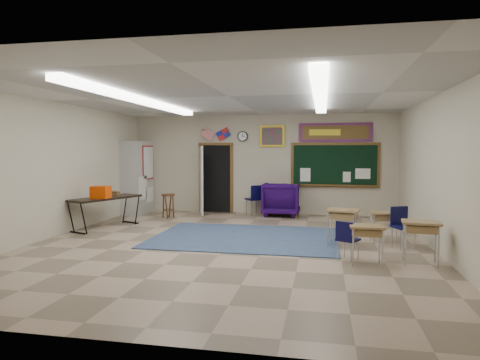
% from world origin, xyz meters
% --- Properties ---
extents(floor, '(9.00, 9.00, 0.00)m').
position_xyz_m(floor, '(0.00, 0.00, 0.00)').
color(floor, '#9E866D').
rests_on(floor, ground).
extents(back_wall, '(8.00, 0.04, 3.00)m').
position_xyz_m(back_wall, '(0.00, 4.50, 1.50)').
color(back_wall, '#AFA98E').
rests_on(back_wall, floor).
extents(front_wall, '(8.00, 0.04, 3.00)m').
position_xyz_m(front_wall, '(0.00, -4.50, 1.50)').
color(front_wall, '#AFA98E').
rests_on(front_wall, floor).
extents(left_wall, '(0.04, 9.00, 3.00)m').
position_xyz_m(left_wall, '(-4.00, 0.00, 1.50)').
color(left_wall, '#AFA98E').
rests_on(left_wall, floor).
extents(right_wall, '(0.04, 9.00, 3.00)m').
position_xyz_m(right_wall, '(4.00, 0.00, 1.50)').
color(right_wall, '#AFA98E').
rests_on(right_wall, floor).
extents(ceiling, '(8.00, 9.00, 0.04)m').
position_xyz_m(ceiling, '(0.00, 0.00, 3.00)').
color(ceiling, silver).
rests_on(ceiling, back_wall).
extents(area_rug, '(4.00, 3.00, 0.02)m').
position_xyz_m(area_rug, '(0.20, 0.80, 0.01)').
color(area_rug, '#37496A').
rests_on(area_rug, floor).
extents(fluorescent_strips, '(3.86, 6.00, 0.10)m').
position_xyz_m(fluorescent_strips, '(0.00, 0.00, 2.94)').
color(fluorescent_strips, white).
rests_on(fluorescent_strips, ceiling).
extents(doorway, '(1.10, 0.89, 2.16)m').
position_xyz_m(doorway, '(-1.50, 4.35, 1.06)').
color(doorway, black).
rests_on(doorway, back_wall).
extents(chalkboard, '(2.55, 0.14, 1.30)m').
position_xyz_m(chalkboard, '(2.20, 4.46, 1.46)').
color(chalkboard, brown).
rests_on(chalkboard, back_wall).
extents(bulletin_board, '(2.10, 0.05, 0.55)m').
position_xyz_m(bulletin_board, '(2.20, 4.47, 2.45)').
color(bulletin_board, red).
rests_on(bulletin_board, back_wall).
extents(framed_art_print, '(0.75, 0.05, 0.65)m').
position_xyz_m(framed_art_print, '(0.35, 4.47, 2.35)').
color(framed_art_print, '#AC8D21').
rests_on(framed_art_print, back_wall).
extents(wall_clock, '(0.32, 0.05, 0.32)m').
position_xyz_m(wall_clock, '(-0.55, 4.47, 2.35)').
color(wall_clock, black).
rests_on(wall_clock, back_wall).
extents(wall_flags, '(1.16, 0.06, 0.70)m').
position_xyz_m(wall_flags, '(-1.40, 4.44, 2.48)').
color(wall_flags, red).
rests_on(wall_flags, back_wall).
extents(storage_cabinet, '(0.59, 1.25, 2.20)m').
position_xyz_m(storage_cabinet, '(-3.71, 3.85, 1.10)').
color(storage_cabinet, '#A2A29E').
rests_on(storage_cabinet, floor).
extents(wingback_armchair, '(1.07, 1.10, 0.98)m').
position_xyz_m(wingback_armchair, '(0.67, 4.15, 0.49)').
color(wingback_armchair, '#1A0539').
rests_on(wingback_armchair, floor).
extents(student_chair_reading, '(0.63, 0.63, 0.90)m').
position_xyz_m(student_chair_reading, '(-0.15, 4.15, 0.45)').
color(student_chair_reading, black).
rests_on(student_chair_reading, floor).
extents(student_chair_desk_a, '(0.48, 0.48, 0.70)m').
position_xyz_m(student_chair_desk_a, '(2.31, -0.76, 0.35)').
color(student_chair_desk_a, black).
rests_on(student_chair_desk_a, floor).
extents(student_chair_desk_b, '(0.53, 0.53, 0.81)m').
position_xyz_m(student_chair_desk_b, '(3.44, 0.38, 0.41)').
color(student_chair_desk_b, black).
rests_on(student_chair_desk_b, floor).
extents(student_desk_front_left, '(0.70, 0.58, 0.74)m').
position_xyz_m(student_desk_front_left, '(2.27, 0.41, 0.41)').
color(student_desk_front_left, '#A57E4C').
rests_on(student_desk_front_left, floor).
extents(student_desk_front_right, '(0.59, 0.47, 0.65)m').
position_xyz_m(student_desk_front_right, '(3.12, 0.83, 0.36)').
color(student_desk_front_right, '#A57E4C').
rests_on(student_desk_front_right, floor).
extents(student_desk_back_left, '(0.56, 0.43, 0.67)m').
position_xyz_m(student_desk_back_left, '(2.60, -1.02, 0.38)').
color(student_desk_back_left, '#A57E4C').
rests_on(student_desk_back_left, floor).
extents(student_desk_back_right, '(0.66, 0.52, 0.74)m').
position_xyz_m(student_desk_back_right, '(3.50, -0.80, 0.41)').
color(student_desk_back_right, '#A57E4C').
rests_on(student_desk_back_right, floor).
extents(folding_table, '(1.25, 1.97, 1.07)m').
position_xyz_m(folding_table, '(-3.40, 1.28, 0.42)').
color(folding_table, black).
rests_on(folding_table, floor).
extents(wooden_stool, '(0.39, 0.39, 0.68)m').
position_xyz_m(wooden_stool, '(-2.46, 3.13, 0.35)').
color(wooden_stool, '#512A18').
rests_on(wooden_stool, floor).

